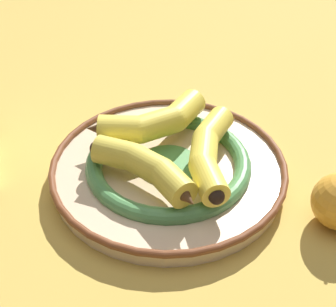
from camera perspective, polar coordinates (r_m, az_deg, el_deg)
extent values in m
plane|color=gold|center=(0.65, -1.03, -3.49)|extent=(2.80, 2.80, 0.00)
cylinder|color=beige|center=(0.65, 0.00, -2.10)|extent=(0.32, 0.32, 0.02)
torus|color=#4C894C|center=(0.64, 0.00, -1.11)|extent=(0.23, 0.23, 0.02)
cylinder|color=#4C894C|center=(0.64, 0.00, -1.31)|extent=(0.09, 0.09, 0.00)
torus|color=brown|center=(0.64, 0.00, -1.23)|extent=(0.33, 0.33, 0.01)
cylinder|color=yellow|center=(0.66, 5.63, 3.20)|extent=(0.07, 0.05, 0.04)
cylinder|color=yellow|center=(0.62, 4.40, 0.27)|extent=(0.07, 0.06, 0.04)
cylinder|color=yellow|center=(0.57, 5.04, -3.28)|extent=(0.06, 0.07, 0.04)
sphere|color=yellow|center=(0.64, 4.58, 1.87)|extent=(0.04, 0.04, 0.04)
sphere|color=yellow|center=(0.59, 4.21, -1.46)|extent=(0.04, 0.04, 0.04)
cone|color=#472D19|center=(0.68, 6.60, 4.43)|extent=(0.04, 0.04, 0.03)
sphere|color=black|center=(0.55, 5.93, -5.23)|extent=(0.02, 0.02, 0.02)
cylinder|color=gold|center=(0.56, 0.64, -3.74)|extent=(0.05, 0.06, 0.04)
cylinder|color=gold|center=(0.59, -2.61, -1.36)|extent=(0.04, 0.05, 0.04)
cylinder|color=gold|center=(0.61, -6.54, 0.11)|extent=(0.06, 0.06, 0.04)
sphere|color=gold|center=(0.58, -0.74, -2.35)|extent=(0.04, 0.04, 0.04)
sphere|color=gold|center=(0.61, -4.41, -0.41)|extent=(0.04, 0.04, 0.04)
cone|color=#472D19|center=(0.55, 2.10, -5.20)|extent=(0.03, 0.04, 0.03)
sphere|color=black|center=(0.62, -8.60, 0.61)|extent=(0.02, 0.02, 0.02)
cylinder|color=yellow|center=(0.65, -5.95, 2.95)|extent=(0.07, 0.07, 0.04)
cylinder|color=yellow|center=(0.66, -1.26, 3.57)|extent=(0.06, 0.05, 0.04)
cylinder|color=yellow|center=(0.69, 2.06, 5.36)|extent=(0.07, 0.05, 0.04)
sphere|color=yellow|center=(0.65, -3.48, 2.89)|extent=(0.04, 0.04, 0.04)
sphere|color=yellow|center=(0.67, 0.89, 4.23)|extent=(0.04, 0.04, 0.04)
cone|color=#472D19|center=(0.66, -8.39, 3.00)|extent=(0.05, 0.05, 0.03)
sphere|color=black|center=(0.71, 3.17, 6.43)|extent=(0.02, 0.02, 0.02)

